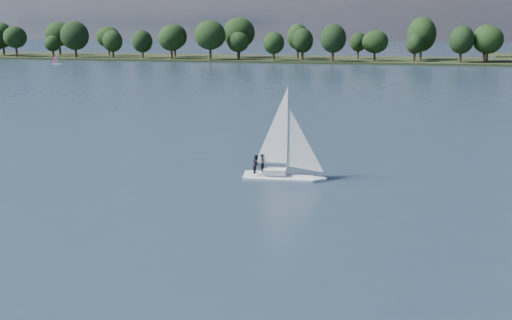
{
  "coord_description": "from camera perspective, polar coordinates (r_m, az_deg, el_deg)",
  "views": [
    {
      "loc": [
        1.25,
        -16.03,
        14.62
      ],
      "look_at": [
        -9.12,
        32.94,
        2.5
      ],
      "focal_mm": 40.0,
      "sensor_mm": 36.0,
      "label": 1
    }
  ],
  "objects": [
    {
      "name": "ground",
      "position": [
        116.96,
        11.31,
        6.17
      ],
      "size": [
        700.0,
        700.0,
        0.0
      ],
      "primitive_type": "plane",
      "color": "#233342",
      "rests_on": "ground"
    },
    {
      "name": "dinghy_pink",
      "position": [
        218.75,
        -19.3,
        9.34
      ],
      "size": [
        3.24,
        1.81,
        4.89
      ],
      "rotation": [
        0.0,
        0.0,
        0.21
      ],
      "color": "silver",
      "rests_on": "ground"
    },
    {
      "name": "treeline",
      "position": [
        224.89,
        7.25,
        11.84
      ],
      "size": [
        562.31,
        73.81,
        18.1
      ],
      "color": "black",
      "rests_on": "ground"
    },
    {
      "name": "sailboat",
      "position": [
        53.97,
        2.38,
        0.77
      ],
      "size": [
        7.3,
        2.52,
        9.45
      ],
      "rotation": [
        0.0,
        0.0,
        0.07
      ],
      "color": "silver",
      "rests_on": "ground"
    },
    {
      "name": "far_shore",
      "position": [
        228.5,
        11.78,
        9.66
      ],
      "size": [
        660.0,
        40.0,
        1.5
      ],
      "primitive_type": "cube",
      "color": "black",
      "rests_on": "ground"
    }
  ]
}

